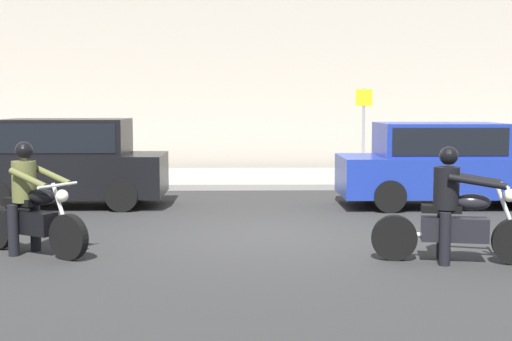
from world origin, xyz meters
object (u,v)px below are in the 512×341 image
(parked_hatchback_black, at_px, (68,161))
(motorcycle_with_rider_olive, at_px, (30,209))
(parked_sedan_cobalt_blue, at_px, (445,164))
(street_sign_post, at_px, (364,123))
(motorcycle_with_rider_black_leather, at_px, (454,215))

(parked_hatchback_black, bearing_deg, motorcycle_with_rider_olive, -82.73)
(parked_sedan_cobalt_blue, relative_size, street_sign_post, 1.90)
(street_sign_post, bearing_deg, motorcycle_with_rider_black_leather, -92.52)
(motorcycle_with_rider_black_leather, distance_m, parked_hatchback_black, 8.33)
(parked_sedan_cobalt_blue, bearing_deg, motorcycle_with_rider_olive, -148.08)
(motorcycle_with_rider_olive, relative_size, street_sign_post, 0.77)
(parked_hatchback_black, xyz_separation_m, street_sign_post, (6.85, 4.32, 0.65))
(parked_hatchback_black, distance_m, street_sign_post, 8.12)
(parked_hatchback_black, height_order, parked_sedan_cobalt_blue, parked_hatchback_black)
(motorcycle_with_rider_black_leather, relative_size, street_sign_post, 0.92)
(motorcycle_with_rider_olive, distance_m, street_sign_post, 10.98)
(motorcycle_with_rider_black_leather, height_order, motorcycle_with_rider_olive, motorcycle_with_rider_olive)
(parked_hatchback_black, bearing_deg, street_sign_post, 32.28)
(motorcycle_with_rider_black_leather, distance_m, street_sign_post, 9.67)
(motorcycle_with_rider_olive, distance_m, parked_hatchback_black, 4.70)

